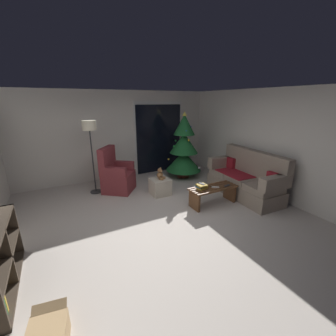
# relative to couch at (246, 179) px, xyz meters

# --- Properties ---
(ground_plane) EXTENTS (7.00, 7.00, 0.00)m
(ground_plane) POSITION_rel_couch_xyz_m (-2.32, -0.30, -0.40)
(ground_plane) COLOR #BCB2A8
(wall_back) EXTENTS (5.72, 0.12, 2.50)m
(wall_back) POSITION_rel_couch_xyz_m (-2.32, 2.76, 0.85)
(wall_back) COLOR silver
(wall_back) RESTS_ON ground
(wall_right) EXTENTS (0.12, 6.00, 2.50)m
(wall_right) POSITION_rel_couch_xyz_m (0.54, -0.30, 0.85)
(wall_right) COLOR silver
(wall_right) RESTS_ON ground
(patio_door_frame) EXTENTS (1.60, 0.02, 2.20)m
(patio_door_frame) POSITION_rel_couch_xyz_m (-1.04, 2.69, 0.70)
(patio_door_frame) COLOR silver
(patio_door_frame) RESTS_ON ground
(patio_door_glass) EXTENTS (1.50, 0.02, 2.10)m
(patio_door_glass) POSITION_rel_couch_xyz_m (-1.04, 2.67, 0.65)
(patio_door_glass) COLOR black
(patio_door_glass) RESTS_ON ground
(couch) EXTENTS (0.87, 1.97, 1.08)m
(couch) POSITION_rel_couch_xyz_m (0.00, 0.00, 0.00)
(couch) COLOR gray
(couch) RESTS_ON ground
(coffee_table) EXTENTS (1.10, 0.40, 0.41)m
(coffee_table) POSITION_rel_couch_xyz_m (-1.03, -0.06, -0.13)
(coffee_table) COLOR brown
(coffee_table) RESTS_ON ground
(remote_graphite) EXTENTS (0.16, 0.06, 0.02)m
(remote_graphite) POSITION_rel_couch_xyz_m (-0.73, -0.16, 0.02)
(remote_graphite) COLOR #333338
(remote_graphite) RESTS_ON coffee_table
(remote_white) EXTENTS (0.16, 0.11, 0.02)m
(remote_white) POSITION_rel_couch_xyz_m (-1.02, -0.11, 0.02)
(remote_white) COLOR silver
(remote_white) RESTS_ON coffee_table
(book_stack) EXTENTS (0.26, 0.21, 0.10)m
(book_stack) POSITION_rel_couch_xyz_m (-1.32, -0.02, 0.07)
(book_stack) COLOR #B79333
(book_stack) RESTS_ON coffee_table
(cell_phone) EXTENTS (0.11, 0.16, 0.01)m
(cell_phone) POSITION_rel_couch_xyz_m (-1.31, 0.00, 0.12)
(cell_phone) COLOR black
(cell_phone) RESTS_ON book_stack
(christmas_tree) EXTENTS (1.04, 1.04, 1.93)m
(christmas_tree) POSITION_rel_couch_xyz_m (-0.66, 1.80, 0.46)
(christmas_tree) COLOR #4C1E19
(christmas_tree) RESTS_ON ground
(armchair) EXTENTS (0.96, 0.96, 1.13)m
(armchair) POSITION_rel_couch_xyz_m (-2.71, 1.69, 0.00)
(armchair) COLOR maroon
(armchair) RESTS_ON ground
(floor_lamp) EXTENTS (0.32, 0.32, 1.78)m
(floor_lamp) POSITION_rel_couch_xyz_m (-3.22, 1.84, 1.11)
(floor_lamp) COLOR #2D2D30
(floor_lamp) RESTS_ON ground
(ottoman) EXTENTS (0.44, 0.44, 0.40)m
(ottoman) POSITION_rel_couch_xyz_m (-1.83, 0.98, -0.20)
(ottoman) COLOR beige
(ottoman) RESTS_ON ground
(teddy_bear_chestnut) EXTENTS (0.21, 0.22, 0.29)m
(teddy_bear_chestnut) POSITION_rel_couch_xyz_m (-1.83, 0.97, 0.12)
(teddy_bear_chestnut) COLOR brown
(teddy_bear_chestnut) RESTS_ON ottoman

